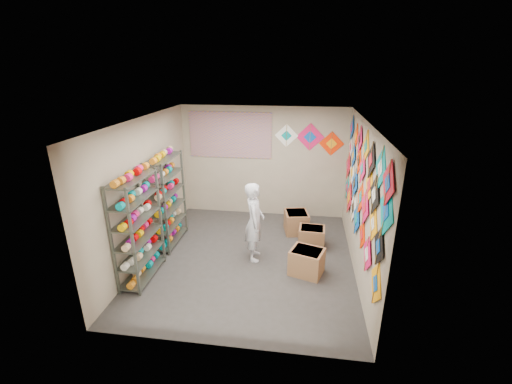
# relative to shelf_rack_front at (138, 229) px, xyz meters

# --- Properties ---
(ground) EXTENTS (4.50, 4.50, 0.00)m
(ground) POSITION_rel_shelf_rack_front_xyz_m (1.78, 0.85, -0.95)
(ground) COLOR #322F2C
(room_walls) EXTENTS (4.50, 4.50, 4.50)m
(room_walls) POSITION_rel_shelf_rack_front_xyz_m (1.78, 0.85, 0.69)
(room_walls) COLOR tan
(room_walls) RESTS_ON ground
(shelf_rack_front) EXTENTS (0.40, 1.10, 1.90)m
(shelf_rack_front) POSITION_rel_shelf_rack_front_xyz_m (0.00, 0.00, 0.00)
(shelf_rack_front) COLOR #4C5147
(shelf_rack_front) RESTS_ON ground
(shelf_rack_back) EXTENTS (0.40, 1.10, 1.90)m
(shelf_rack_back) POSITION_rel_shelf_rack_front_xyz_m (0.00, 1.30, 0.00)
(shelf_rack_back) COLOR #4C5147
(shelf_rack_back) RESTS_ON ground
(string_spools) EXTENTS (0.12, 2.36, 0.12)m
(string_spools) POSITION_rel_shelf_rack_front_xyz_m (-0.00, 0.65, 0.10)
(string_spools) COLOR #FA1F74
(string_spools) RESTS_ON ground
(kite_wall_display) EXTENTS (0.06, 4.30, 2.03)m
(kite_wall_display) POSITION_rel_shelf_rack_front_xyz_m (3.76, 0.80, 0.67)
(kite_wall_display) COLOR #FFA10A
(kite_wall_display) RESTS_ON room_walls
(back_wall_kites) EXTENTS (1.62, 0.02, 0.76)m
(back_wall_kites) POSITION_rel_shelf_rack_front_xyz_m (2.88, 3.09, 1.02)
(back_wall_kites) COLOR white
(back_wall_kites) RESTS_ON room_walls
(poster) EXTENTS (2.00, 0.01, 1.10)m
(poster) POSITION_rel_shelf_rack_front_xyz_m (0.98, 3.08, 1.05)
(poster) COLOR #664EAA
(poster) RESTS_ON room_walls
(shopkeeper) EXTENTS (0.66, 0.51, 1.56)m
(shopkeeper) POSITION_rel_shelf_rack_front_xyz_m (1.88, 0.92, -0.17)
(shopkeeper) COLOR silver
(shopkeeper) RESTS_ON ground
(carton_a) EXTENTS (0.69, 0.63, 0.47)m
(carton_a) POSITION_rel_shelf_rack_front_xyz_m (2.90, 0.52, -0.71)
(carton_a) COLOR brown
(carton_a) RESTS_ON ground
(carton_b) EXTENTS (0.55, 0.46, 0.43)m
(carton_b) POSITION_rel_shelf_rack_front_xyz_m (3.00, 1.52, -0.74)
(carton_b) COLOR brown
(carton_b) RESTS_ON ground
(carton_c) EXTENTS (0.60, 0.64, 0.48)m
(carton_c) POSITION_rel_shelf_rack_front_xyz_m (2.66, 2.15, -0.71)
(carton_c) COLOR brown
(carton_c) RESTS_ON ground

